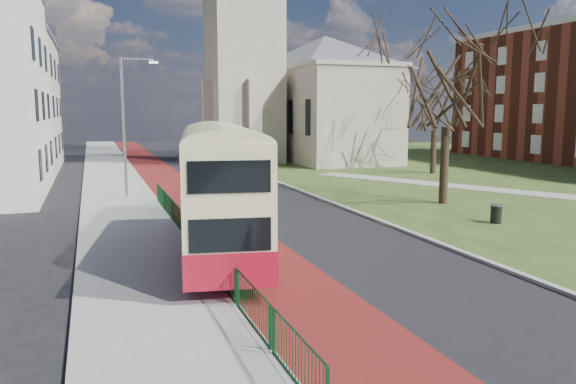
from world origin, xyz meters
name	(u,v)px	position (x,y,z in m)	size (l,w,h in m)	color
ground	(312,276)	(0.00, 0.00, 0.00)	(160.00, 160.00, 0.00)	black
road_carriageway	(220,189)	(1.50, 20.00, 0.01)	(9.00, 120.00, 0.01)	black
bus_lane	(178,191)	(-1.20, 20.00, 0.01)	(3.40, 120.00, 0.01)	#591414
pavement_west	(116,193)	(-5.00, 20.00, 0.06)	(4.00, 120.00, 0.12)	gray
kerb_west	(150,192)	(-3.00, 20.00, 0.07)	(0.25, 120.00, 0.13)	#999993
kerb_east	(277,182)	(6.10, 22.00, 0.07)	(0.25, 80.00, 0.13)	#999993
grass_green	(504,172)	(26.00, 22.00, 0.02)	(40.00, 80.00, 0.04)	#2B481A
footpath	(562,196)	(20.00, 10.00, 0.06)	(2.20, 36.00, 0.03)	#9E998C
pedestrian_railing	(195,239)	(-2.95, 4.00, 0.55)	(0.07, 24.00, 1.12)	#0E3E1C
gothic_church	(288,28)	(12.56, 38.00, 13.13)	(16.38, 18.00, 40.00)	#A29583
streetlamp	(126,120)	(-4.35, 18.00, 4.59)	(2.13, 0.18, 8.00)	gray
bus	(219,185)	(-2.18, 3.31, 2.55)	(4.22, 10.96, 4.47)	#A60F23
winter_tree_near	(448,65)	(11.92, 10.34, 7.54)	(7.49, 7.49, 10.82)	#302218
winter_tree_far	(435,96)	(19.96, 23.38, 6.24)	(7.84, 7.84, 8.95)	#322719
litter_bin	(496,214)	(10.92, 4.79, 0.47)	(0.65, 0.65, 0.85)	black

